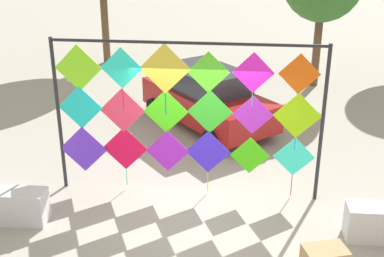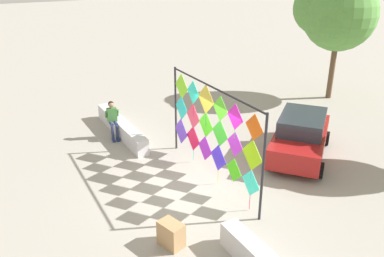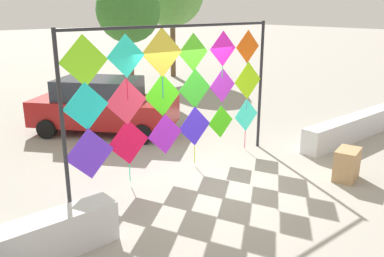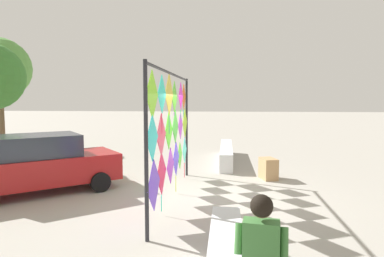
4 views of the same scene
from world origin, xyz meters
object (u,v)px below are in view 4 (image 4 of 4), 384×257
Objects in this scene: parked_car at (38,163)px; cardboard_box_large at (268,169)px; kite_display_rack at (172,125)px; tree_broadleaf at (0,71)px; seated_vendor at (261,250)px.

parked_car is 6.36× the size of cardboard_box_large.
parked_car is at bearing 86.04° from kite_display_rack.
kite_display_rack is 3.67m from parked_car.
tree_broadleaf is at bearing 40.44° from parked_car.
kite_display_rack is at bearing -127.48° from tree_broadleaf.
kite_display_rack is at bearing 20.54° from seated_vendor.
seated_vendor is 2.31× the size of cardboard_box_large.
tree_broadleaf is at bearing 67.47° from cardboard_box_large.
tree_broadleaf is (7.08, 6.03, 2.99)m from parked_car.
parked_car reaches higher than seated_vendor.
seated_vendor is 6.75m from cardboard_box_large.
cardboard_box_large is at bearing -71.16° from parked_car.
tree_broadleaf reaches higher than seated_vendor.
seated_vendor is 0.36× the size of parked_car.
tree_broadleaf is at bearing 52.52° from kite_display_rack.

